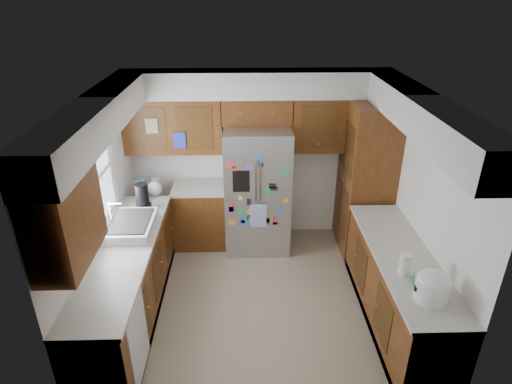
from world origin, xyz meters
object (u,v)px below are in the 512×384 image
fridge (257,189)px  paper_towel (405,264)px  rice_cooker (433,286)px  pantry (366,178)px

fridge → paper_towel: 2.44m
fridge → paper_towel: bearing=-55.7°
fridge → paper_towel: size_ratio=7.57×
paper_towel → rice_cooker: bearing=-71.3°
paper_towel → pantry: bearing=86.3°
pantry → paper_towel: pantry is taller
pantry → fridge: size_ratio=1.19×
fridge → pantry: bearing=-2.1°
paper_towel → fridge: bearing=124.3°
rice_cooker → fridge: bearing=122.1°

